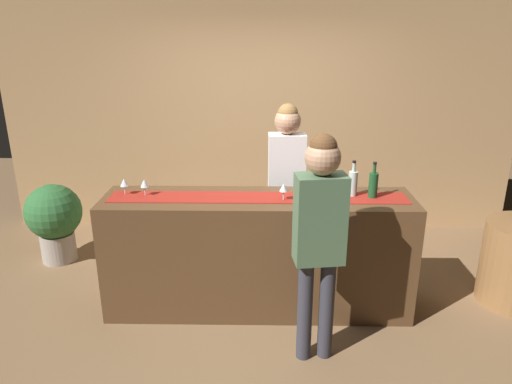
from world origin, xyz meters
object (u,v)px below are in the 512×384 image
object	(u,v)px
wine_glass_far_end	(144,184)
customer_sipping	(320,227)
wine_bottle_amber	(316,184)
wine_bottle_green	(373,185)
potted_plant_tall	(54,218)
wine_bottle_clear	(353,183)
wine_glass_near_customer	(124,183)
bartender	(287,173)
wine_glass_mid_counter	(284,188)

from	to	relation	value
wine_glass_far_end	customer_sipping	size ratio (longest dim) A/B	0.08
customer_sipping	wine_bottle_amber	bearing A→B (deg)	78.97
wine_bottle_green	potted_plant_tall	size ratio (longest dim) A/B	0.36
wine_bottle_clear	customer_sipping	world-z (taller)	customer_sipping
wine_bottle_clear	wine_glass_far_end	world-z (taller)	wine_bottle_clear
wine_bottle_clear	potted_plant_tall	world-z (taller)	wine_bottle_clear
wine_glass_near_customer	customer_sipping	xyz separation A→B (m)	(1.54, -0.73, -0.07)
wine_glass_near_customer	wine_bottle_clear	bearing A→B (deg)	0.16
wine_bottle_amber	potted_plant_tall	world-z (taller)	wine_bottle_amber
wine_bottle_green	wine_glass_near_customer	size ratio (longest dim) A/B	2.10
customer_sipping	bartender	bearing A→B (deg)	90.22
wine_bottle_green	bartender	world-z (taller)	bartender
wine_glass_near_customer	wine_glass_mid_counter	distance (m)	1.32
wine_glass_mid_counter	wine_bottle_amber	bearing A→B (deg)	19.55
wine_bottle_clear	wine_bottle_green	bearing A→B (deg)	-13.90
wine_glass_near_customer	bartender	world-z (taller)	bartender
wine_bottle_amber	potted_plant_tall	bearing A→B (deg)	162.53
wine_glass_mid_counter	wine_glass_far_end	xyz separation A→B (m)	(-1.14, 0.09, 0.00)
wine_glass_mid_counter	potted_plant_tall	size ratio (longest dim) A/B	0.17
wine_bottle_clear	wine_glass_mid_counter	distance (m)	0.59
bartender	wine_bottle_green	bearing A→B (deg)	138.90
wine_glass_near_customer	wine_glass_far_end	distance (m)	0.17
bartender	potted_plant_tall	xyz separation A→B (m)	(-2.38, 0.27, -0.57)
wine_bottle_amber	wine_bottle_clear	bearing A→B (deg)	4.30
wine_bottle_green	customer_sipping	size ratio (longest dim) A/B	0.18
wine_bottle_clear	wine_glass_near_customer	distance (m)	1.89
wine_glass_far_end	wine_bottle_clear	bearing A→B (deg)	0.90
wine_bottle_amber	wine_glass_far_end	xyz separation A→B (m)	(-1.41, -0.00, -0.01)
wine_bottle_amber	wine_glass_near_customer	xyz separation A→B (m)	(-1.58, 0.02, -0.01)
wine_bottle_amber	wine_glass_mid_counter	bearing A→B (deg)	-160.45
wine_glass_mid_counter	customer_sipping	world-z (taller)	customer_sipping
wine_glass_far_end	bartender	xyz separation A→B (m)	(1.19, 0.55, -0.07)
wine_bottle_amber	customer_sipping	bearing A→B (deg)	-93.56
wine_bottle_green	wine_glass_near_customer	xyz separation A→B (m)	(-2.05, 0.03, -0.01)
wine_bottle_green	customer_sipping	distance (m)	0.86
wine_bottle_amber	wine_glass_mid_counter	size ratio (longest dim) A/B	2.10
bartender	wine_glass_mid_counter	bearing A→B (deg)	83.73
wine_glass_far_end	potted_plant_tall	distance (m)	1.58
wine_bottle_green	wine_bottle_clear	size ratio (longest dim) A/B	1.00
wine_glass_far_end	bartender	size ratio (longest dim) A/B	0.08
bartender	potted_plant_tall	bearing A→B (deg)	-7.96
wine_glass_near_customer	customer_sipping	world-z (taller)	customer_sipping
wine_bottle_amber	potted_plant_tall	size ratio (longest dim) A/B	0.36
wine_bottle_amber	customer_sipping	distance (m)	0.71
wine_glass_far_end	wine_bottle_green	bearing A→B (deg)	-0.37
wine_bottle_amber	wine_glass_near_customer	size ratio (longest dim) A/B	2.10
wine_bottle_green	wine_bottle_amber	bearing A→B (deg)	178.00
wine_bottle_clear	wine_glass_far_end	bearing A→B (deg)	-179.10
wine_bottle_amber	wine_bottle_green	world-z (taller)	same
wine_bottle_green	wine_glass_mid_counter	size ratio (longest dim) A/B	2.10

